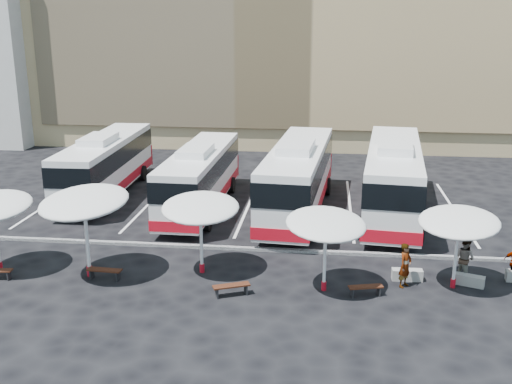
# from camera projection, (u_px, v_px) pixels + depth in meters

# --- Properties ---
(ground) EXTENTS (120.00, 120.00, 0.00)m
(ground) POSITION_uv_depth(u_px,v_px,m) (228.00, 253.00, 28.30)
(ground) COLOR black
(ground) RESTS_ON ground
(curb_divider) EXTENTS (34.00, 0.25, 0.15)m
(curb_divider) POSITION_uv_depth(u_px,v_px,m) (229.00, 248.00, 28.76)
(curb_divider) COLOR black
(curb_divider) RESTS_ON ground
(bay_lines) EXTENTS (24.15, 12.00, 0.01)m
(bay_lines) POSITION_uv_depth(u_px,v_px,m) (249.00, 204.00, 35.94)
(bay_lines) COLOR white
(bay_lines) RESTS_ON ground
(bus_0) EXTENTS (3.16, 12.47, 3.94)m
(bus_0) POSITION_uv_depth(u_px,v_px,m) (106.00, 163.00, 37.47)
(bus_0) COLOR white
(bus_0) RESTS_ON ground
(bus_1) EXTENTS (2.96, 12.06, 3.82)m
(bus_1) POSITION_uv_depth(u_px,v_px,m) (200.00, 175.00, 34.73)
(bus_1) COLOR white
(bus_1) RESTS_ON ground
(bus_2) EXTENTS (3.87, 13.53, 4.24)m
(bus_2) POSITION_uv_depth(u_px,v_px,m) (298.00, 175.00, 33.88)
(bus_2) COLOR white
(bus_2) RESTS_ON ground
(bus_3) EXTENTS (4.24, 13.80, 4.31)m
(bus_3) POSITION_uv_depth(u_px,v_px,m) (393.00, 176.00, 33.62)
(bus_3) COLOR white
(bus_3) RESTS_ON ground
(sunshade_1) EXTENTS (4.80, 4.83, 3.90)m
(sunshade_1) POSITION_uv_depth(u_px,v_px,m) (84.00, 202.00, 24.88)
(sunshade_1) COLOR white
(sunshade_1) RESTS_ON ground
(sunshade_2) EXTENTS (3.65, 3.69, 3.47)m
(sunshade_2) POSITION_uv_depth(u_px,v_px,m) (200.00, 208.00, 25.37)
(sunshade_2) COLOR white
(sunshade_2) RESTS_ON ground
(sunshade_3) EXTENTS (4.13, 4.16, 3.35)m
(sunshade_3) POSITION_uv_depth(u_px,v_px,m) (326.00, 224.00, 23.64)
(sunshade_3) COLOR white
(sunshade_3) RESTS_ON ground
(sunshade_4) EXTENTS (4.11, 4.14, 3.34)m
(sunshade_4) POSITION_uv_depth(u_px,v_px,m) (459.00, 222.00, 23.90)
(sunshade_4) COLOR white
(sunshade_4) RESTS_ON ground
(wood_bench_1) EXTENTS (1.50, 0.49, 0.45)m
(wood_bench_1) POSITION_uv_depth(u_px,v_px,m) (105.00, 272.00, 25.37)
(wood_bench_1) COLOR black
(wood_bench_1) RESTS_ON ground
(wood_bench_2) EXTENTS (1.53, 0.95, 0.46)m
(wood_bench_2) POSITION_uv_depth(u_px,v_px,m) (231.00, 287.00, 23.86)
(wood_bench_2) COLOR black
(wood_bench_2) RESTS_ON ground
(wood_bench_3) EXTENTS (1.43, 0.70, 0.42)m
(wood_bench_3) POSITION_uv_depth(u_px,v_px,m) (366.00, 288.00, 23.83)
(wood_bench_3) COLOR black
(wood_bench_3) RESTS_ON ground
(conc_bench_0) EXTENTS (1.28, 0.46, 0.48)m
(conc_bench_0) POSITION_uv_depth(u_px,v_px,m) (407.00, 275.00, 25.32)
(conc_bench_0) COLOR gray
(conc_bench_0) RESTS_ON ground
(conc_bench_1) EXTENTS (1.25, 0.78, 0.44)m
(conc_bench_1) POSITION_uv_depth(u_px,v_px,m) (470.00, 280.00, 24.81)
(conc_bench_1) COLOR gray
(conc_bench_1) RESTS_ON ground
(passenger_0) EXTENTS (0.77, 0.82, 1.87)m
(passenger_0) POSITION_uv_depth(u_px,v_px,m) (405.00, 265.00, 24.51)
(passenger_0) COLOR black
(passenger_0) RESTS_ON ground
(passenger_1) EXTENTS (1.09, 1.13, 1.83)m
(passenger_1) POSITION_uv_depth(u_px,v_px,m) (466.00, 258.00, 25.31)
(passenger_1) COLOR black
(passenger_1) RESTS_ON ground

